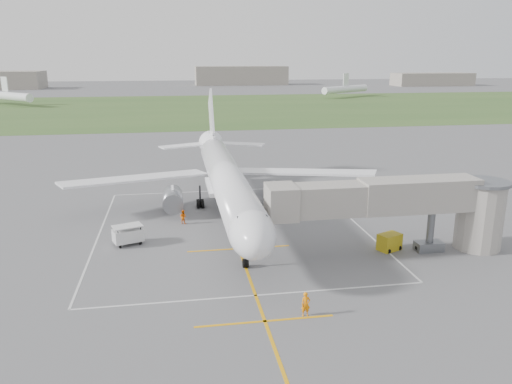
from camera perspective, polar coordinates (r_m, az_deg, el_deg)
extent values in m
plane|color=#545456|center=(58.27, -3.27, -2.89)|extent=(700.00, 700.00, 0.00)
cube|color=#385826|center=(186.06, -7.74, 9.50)|extent=(700.00, 120.00, 0.02)
cube|color=#EBA00D|center=(53.56, -2.68, -4.53)|extent=(0.25, 60.00, 0.01)
cube|color=#EBA00D|center=(36.43, 1.02, -14.54)|extent=(10.00, 0.25, 0.01)
cube|color=#EBA00D|center=(48.92, -1.98, -6.48)|extent=(10.00, 0.25, 0.01)
cube|color=silver|center=(69.72, -4.35, 0.14)|extent=(28.00, 0.20, 0.01)
cube|color=silver|center=(39.89, -0.05, -11.73)|extent=(28.00, 0.20, 0.01)
cube|color=silver|center=(54.80, -17.55, -4.79)|extent=(0.20, 32.00, 0.01)
cube|color=silver|center=(57.70, 11.16, -3.34)|extent=(0.20, 32.00, 0.01)
cylinder|color=white|center=(57.03, -3.34, 1.41)|extent=(3.80, 36.00, 3.80)
ellipsoid|color=white|center=(39.92, -0.52, -4.68)|extent=(3.80, 7.22, 3.80)
cube|color=black|center=(38.73, -0.31, -3.67)|extent=(2.40, 1.60, 0.99)
cone|color=white|center=(76.95, -5.01, 5.29)|extent=(3.80, 6.00, 3.80)
cube|color=white|center=(64.85, 5.36, 2.29)|extent=(17.93, 11.24, 1.23)
cube|color=white|center=(62.94, -13.48, 1.53)|extent=(17.93, 11.24, 1.23)
cube|color=white|center=(60.30, -3.63, 0.65)|extent=(4.20, 8.00, 0.50)
cube|color=white|center=(77.02, -5.13, 8.53)|extent=(0.30, 7.89, 8.65)
cube|color=white|center=(75.26, -4.94, 6.07)|extent=(0.35, 5.00, 1.20)
cube|color=white|center=(77.05, -1.87, 5.50)|extent=(7.85, 5.03, 0.20)
cube|color=white|center=(76.41, -8.15, 5.28)|extent=(7.85, 5.03, 0.20)
cylinder|color=slate|center=(61.01, 2.24, -0.18)|extent=(2.30, 4.20, 2.30)
cube|color=white|center=(60.52, 2.31, 0.47)|extent=(0.25, 2.40, 1.20)
cylinder|color=slate|center=(59.82, -9.48, -0.70)|extent=(2.30, 4.20, 2.30)
cube|color=white|center=(59.32, -9.51, -0.03)|extent=(0.25, 2.40, 1.20)
cylinder|color=black|center=(44.30, -1.22, -7.05)|extent=(0.18, 0.18, 2.60)
cylinder|color=black|center=(44.64, -1.35, -8.13)|extent=(0.28, 0.80, 0.80)
cylinder|color=black|center=(44.67, -1.07, -8.11)|extent=(0.28, 0.80, 0.80)
cylinder|color=black|center=(62.49, -1.10, -0.27)|extent=(0.22, 0.22, 2.80)
cylinder|color=black|center=(62.37, -1.30, -1.19)|extent=(0.32, 0.96, 0.96)
cylinder|color=black|center=(62.45, -0.79, -1.16)|extent=(0.32, 0.96, 0.96)
cylinder|color=black|center=(63.03, -1.39, -1.01)|extent=(0.32, 0.96, 0.96)
cylinder|color=black|center=(63.11, -0.89, -0.99)|extent=(0.32, 0.96, 0.96)
cylinder|color=black|center=(61.94, -6.41, -0.51)|extent=(0.22, 0.22, 2.80)
cylinder|color=black|center=(61.85, -6.63, -1.43)|extent=(0.32, 0.96, 0.96)
cylinder|color=black|center=(61.88, -6.11, -1.40)|extent=(0.32, 0.96, 0.96)
cylinder|color=black|center=(62.52, -6.66, -1.25)|extent=(0.32, 0.96, 0.96)
cylinder|color=black|center=(62.55, -6.15, -1.22)|extent=(0.32, 0.96, 0.96)
cube|color=gray|center=(45.49, 8.27, -0.88)|extent=(11.09, 2.90, 2.80)
cube|color=gray|center=(48.77, 18.08, -0.26)|extent=(11.09, 3.10, 3.00)
cube|color=gray|center=(44.39, 2.91, -1.14)|extent=(2.60, 3.40, 3.00)
cylinder|color=slate|center=(50.52, 19.30, -4.12)|extent=(0.70, 0.70, 4.20)
cube|color=slate|center=(51.06, 19.14, -5.87)|extent=(2.60, 1.40, 0.90)
cylinder|color=gray|center=(52.74, 24.19, -2.56)|extent=(4.40, 4.40, 6.40)
cylinder|color=slate|center=(51.88, 24.59, 1.02)|extent=(5.00, 5.00, 0.30)
cylinder|color=black|center=(50.64, 18.13, -6.08)|extent=(0.70, 0.30, 0.70)
cylinder|color=black|center=(51.57, 20.11, -5.87)|extent=(0.70, 0.30, 0.70)
cube|color=#AF9715|center=(50.03, 15.00, -5.53)|extent=(2.55, 2.17, 1.62)
cylinder|color=black|center=(49.34, 14.88, -6.53)|extent=(0.39, 0.52, 0.48)
cylinder|color=black|center=(50.42, 16.04, -6.14)|extent=(0.39, 0.52, 0.48)
cube|color=silver|center=(51.28, -14.42, -4.80)|extent=(3.22, 2.55, 1.24)
cube|color=silver|center=(50.97, -14.49, -3.79)|extent=(3.22, 2.55, 0.09)
cylinder|color=black|center=(50.33, -15.47, -4.98)|extent=(0.09, 0.09, 1.46)
cylinder|color=black|center=(50.86, -13.01, -4.60)|extent=(0.09, 0.09, 1.46)
cylinder|color=black|center=(51.58, -15.85, -4.52)|extent=(0.09, 0.09, 1.46)
cylinder|color=black|center=(52.09, -13.44, -4.15)|extent=(0.09, 0.09, 1.46)
cylinder|color=black|center=(50.74, -15.28, -5.96)|extent=(0.34, 0.49, 0.45)
cylinder|color=black|center=(51.21, -13.09, -5.61)|extent=(0.34, 0.49, 0.45)
cylinder|color=black|center=(51.87, -15.63, -5.52)|extent=(0.34, 0.49, 0.45)
cylinder|color=black|center=(52.33, -13.48, -5.18)|extent=(0.34, 0.49, 0.45)
imported|color=orange|center=(36.86, 5.71, -12.64)|extent=(0.68, 0.47, 1.82)
imported|color=#E35C07|center=(56.34, -8.34, -2.82)|extent=(0.98, 0.92, 1.59)
cube|color=gray|center=(338.42, -1.72, 13.16)|extent=(60.00, 20.00, 12.00)
cube|color=gray|center=(347.52, 19.49, 12.05)|extent=(50.00, 18.00, 8.00)
cylinder|color=white|center=(216.32, -26.66, 9.77)|extent=(25.09, 24.69, 3.20)
cube|color=white|center=(216.07, -26.81, 10.95)|extent=(3.07, 3.01, 5.50)
cylinder|color=white|center=(239.04, 10.19, 11.48)|extent=(27.88, 21.24, 3.20)
cube|color=white|center=(238.81, 10.24, 12.56)|extent=(3.43, 2.57, 5.50)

